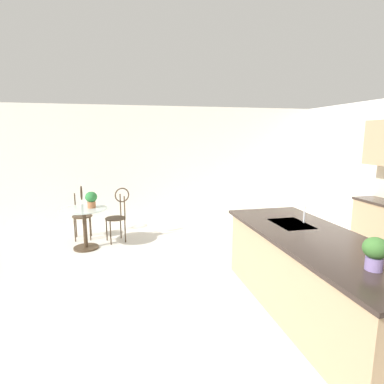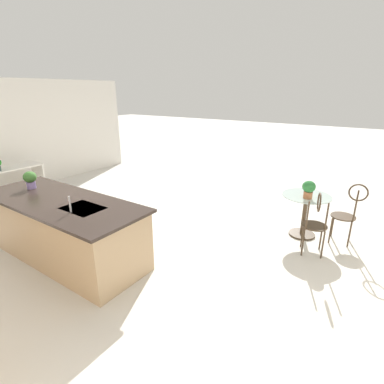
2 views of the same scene
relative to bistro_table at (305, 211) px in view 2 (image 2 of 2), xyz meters
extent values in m
plane|color=beige|center=(2.50, 1.90, -0.45)|extent=(40.00, 40.00, 0.00)
cube|color=tan|center=(2.80, 2.75, -0.01)|extent=(2.70, 0.96, 0.88)
cube|color=#2D231E|center=(2.80, 2.75, 0.45)|extent=(2.80, 1.06, 0.04)
cube|color=#B2B5BA|center=(2.25, 2.75, 0.46)|extent=(0.56, 0.40, 0.03)
cylinder|color=#3D2D1E|center=(0.00, 0.00, -0.43)|extent=(0.44, 0.44, 0.03)
cylinder|color=#3D2D1E|center=(0.00, 0.00, -0.07)|extent=(0.07, 0.07, 0.69)
cylinder|color=#B2C6C1|center=(0.00, 0.00, 0.29)|extent=(0.80, 0.80, 0.01)
cylinder|color=#3D2D1E|center=(-0.10, 0.44, -0.22)|extent=(0.03, 0.03, 0.45)
cylinder|color=#3D2D1E|center=(-0.37, 0.35, -0.22)|extent=(0.03, 0.03, 0.45)
cylinder|color=#3D2D1E|center=(-0.18, 0.70, -0.22)|extent=(0.03, 0.03, 0.45)
cylinder|color=#3D2D1E|center=(-0.45, 0.62, -0.22)|extent=(0.03, 0.03, 0.45)
cylinder|color=#3D2D1E|center=(-0.28, 0.53, 0.01)|extent=(0.47, 0.47, 0.02)
cylinder|color=#3D2D1E|center=(-0.19, 0.71, 0.23)|extent=(0.03, 0.03, 0.45)
cylinder|color=#3D2D1E|center=(-0.44, 0.63, 0.23)|extent=(0.03, 0.03, 0.45)
torus|color=#3D2D1E|center=(-0.32, 0.67, 0.45)|extent=(0.11, 0.28, 0.28)
cylinder|color=#3D2D1E|center=(-0.45, 0.04, -0.22)|extent=(0.03, 0.03, 0.45)
cylinder|color=#3D2D1E|center=(-0.44, -0.24, -0.22)|extent=(0.03, 0.03, 0.45)
cylinder|color=#3D2D1E|center=(-0.73, 0.03, -0.22)|extent=(0.03, 0.03, 0.45)
cylinder|color=#3D2D1E|center=(-0.72, -0.25, -0.22)|extent=(0.03, 0.03, 0.45)
cylinder|color=#3D2D1E|center=(-0.58, -0.11, 0.01)|extent=(0.40, 0.40, 0.02)
cylinder|color=#3D2D1E|center=(-0.74, 0.02, 0.23)|extent=(0.03, 0.03, 0.45)
cylinder|color=#3D2D1E|center=(-0.73, -0.24, 0.23)|extent=(0.03, 0.03, 0.45)
torus|color=#3D2D1E|center=(-0.73, -0.11, 0.45)|extent=(0.28, 0.04, 0.28)
cylinder|color=#B2B5BA|center=(2.25, 2.93, 0.58)|extent=(0.02, 0.02, 0.22)
cube|color=white|center=(6.15, 1.24, -0.09)|extent=(0.54, 0.04, 0.71)
cube|color=white|center=(6.15, 1.82, 0.28)|extent=(0.60, 1.20, 0.03)
cylinder|color=#9E603D|center=(-0.04, 0.13, 0.35)|extent=(0.14, 0.14, 0.11)
ellipsoid|color=#2B7437|center=(-0.04, 0.13, 0.49)|extent=(0.21, 0.21, 0.19)
cylinder|color=#7A669E|center=(3.65, 2.68, 0.53)|extent=(0.14, 0.14, 0.11)
ellipsoid|color=#36642B|center=(3.65, 2.68, 0.66)|extent=(0.20, 0.20, 0.18)
camera|label=1|loc=(5.66, 0.68, 1.56)|focal=29.06mm
camera|label=2|loc=(-1.04, 4.96, 1.97)|focal=27.66mm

